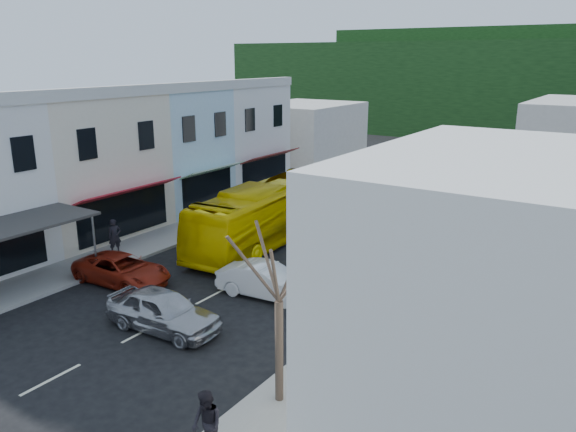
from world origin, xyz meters
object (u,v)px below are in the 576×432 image
Objects in this scene: pedestrian_left at (115,238)px; pedestrian_right at (207,427)px; street_tree at (279,301)px; car_silver at (163,313)px; car_white at (266,281)px; direction_sign at (344,278)px; bus at (266,216)px; traffic_signal at (522,159)px; car_red at (122,269)px.

pedestrian_left is 17.03m from pedestrian_right.
street_tree reaches higher than pedestrian_right.
street_tree reaches higher than car_silver.
pedestrian_right is at bearing -129.42° from car_silver.
pedestrian_left is 15.92m from street_tree.
car_white is 1.10× the size of direction_sign.
bus is at bearing 140.70° from pedestrian_right.
car_silver is at bearing 156.18° from car_white.
car_white is at bearing -20.62° from car_silver.
street_tree reaches higher than traffic_signal.
bus is 8.76m from car_red.
car_white is at bearing -179.71° from direction_sign.
car_silver is 4.93m from car_white.
bus is 2.52× the size of car_red.
car_silver is 0.95× the size of traffic_signal.
car_silver is 5.44m from car_red.
car_silver is at bearing -97.73° from pedestrian_left.
street_tree reaches higher than direction_sign.
car_red is at bearing 104.45° from car_white.
bus is 1.73× the size of street_tree.
pedestrian_right reaches higher than car_white.
street_tree reaches higher than bus.
car_red is 1.00× the size of traffic_signal.
traffic_signal is (14.20, 28.64, 1.31)m from pedestrian_left.
street_tree is at bearing -57.79° from bus.
traffic_signal is at bearing -4.74° from pedestrian_left.
direction_sign is (8.41, -6.68, 0.46)m from bus.
car_red is 1.14× the size of direction_sign.
pedestrian_left and pedestrian_right have the same top height.
pedestrian_right is at bearing -100.86° from pedestrian_left.
pedestrian_right is (11.16, -6.83, 0.30)m from car_red.
traffic_signal is at bearing -13.45° from car_silver.
pedestrian_left is (-3.20, 2.32, 0.30)m from car_red.
car_white is at bearing -71.96° from car_red.
traffic_signal reaches higher than car_red.
bus is at bearing 11.71° from car_silver.
car_silver and car_red have the same top height.
car_red is at bearing -160.93° from direction_sign.
street_tree is (14.52, -6.09, 2.35)m from pedestrian_left.
pedestrian_right is (4.73, -9.26, 0.30)m from car_white.
pedestrian_left is at bearing 57.51° from car_silver.
car_white is 2.59× the size of pedestrian_right.
car_white is 28.93m from traffic_signal.
direction_sign is 0.87× the size of traffic_signal.
bus is 7.46m from car_white.
car_silver is 1.00× the size of car_white.
pedestrian_right is at bearing -64.14° from bus.
pedestrian_right is 0.42× the size of direction_sign.
traffic_signal is at bearing 98.56° from direction_sign.
car_silver is at bearing -134.60° from direction_sign.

